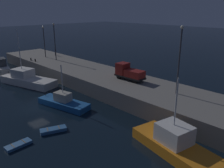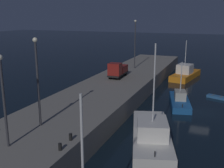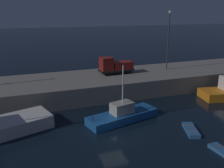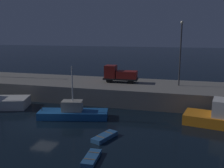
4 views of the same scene
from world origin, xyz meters
name	(u,v)px [view 2 (image 2 of 4)]	position (x,y,z in m)	size (l,w,h in m)	color
ground_plane	(201,113)	(0.00, 0.00, 0.00)	(320.00, 320.00, 0.00)	black
pier_quay	(109,93)	(0.00, 13.07, 1.24)	(65.91, 9.75, 2.48)	gray
fishing_trawler_red	(151,135)	(-11.32, 3.83, 0.99)	(11.97, 6.76, 10.11)	silver
fishing_boat_blue	(185,74)	(19.92, 4.64, 0.99)	(10.63, 5.13, 7.70)	orange
fishing_boat_white	(180,100)	(2.22, 3.08, 0.66)	(8.52, 4.32, 6.20)	#195193
dinghy_orange_near	(217,97)	(7.62, -1.80, 0.20)	(2.03, 3.15, 0.44)	#2D6099
lamp_post_west	(3,94)	(-20.80, 12.99, 6.76)	(0.44, 0.44, 7.26)	#38383D
lamp_post_east	(37,76)	(-16.34, 13.20, 7.23)	(0.44, 0.44, 8.15)	#38383D
lamp_post_central	(135,41)	(14.22, 13.63, 7.74)	(0.44, 0.44, 9.14)	#38383D
utility_truck	(118,70)	(5.32, 13.74, 3.73)	(5.32, 2.09, 2.59)	black
bollard_west	(60,147)	(-19.85, 8.85, 2.76)	(0.28, 0.28, 0.56)	black
bollard_central	(71,137)	(-18.04, 8.99, 2.77)	(0.28, 0.28, 0.59)	black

